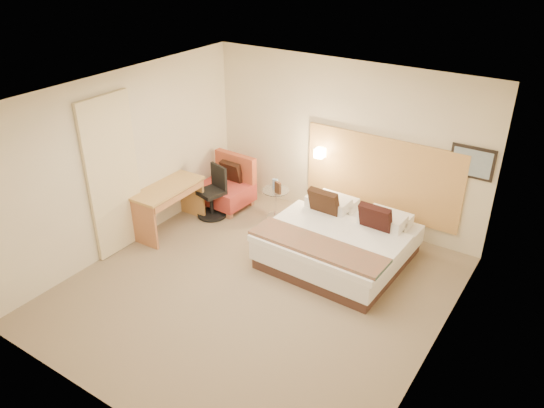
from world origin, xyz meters
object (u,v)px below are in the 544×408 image
Objects in this scene: lounge_chair at (228,186)px; side_table at (276,202)px; bed at (339,242)px; desk at (169,196)px; desk_chair at (213,196)px.

lounge_chair is 0.97m from side_table.
bed reaches higher than desk.
lounge_chair is at bearing 168.44° from bed.
desk reaches higher than side_table.
desk_chair reaches higher than side_table.
side_table is 0.64× the size of desk_chair.
bed is at bearing 14.71° from desk.
bed reaches higher than lounge_chair.
bed is 2.25× the size of desk_chair.
bed reaches higher than desk_chair.
desk is 1.42× the size of desk_chair.
desk_chair reaches higher than desk.
desk_chair is at bearing 178.70° from bed.
desk is at bearing -132.80° from side_table.
bed is 2.43m from desk_chair.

